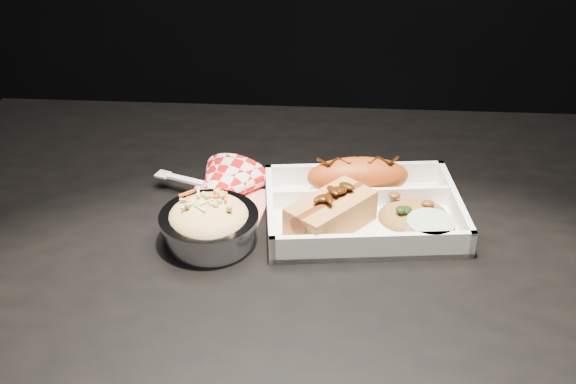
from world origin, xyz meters
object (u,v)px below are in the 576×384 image
at_px(dining_table, 334,296).
at_px(foil_coleslaw_cup, 209,222).
at_px(hotdog, 331,211).
at_px(napkin_fork, 220,190).
at_px(fried_pastry, 358,177).
at_px(food_tray, 362,213).

bearing_deg(dining_table, foil_coleslaw_cup, -174.62).
bearing_deg(hotdog, napkin_fork, 107.09).
bearing_deg(fried_pastry, food_tray, -83.40).
bearing_deg(napkin_fork, hotdog, -4.21).
bearing_deg(foil_coleslaw_cup, food_tray, 18.31).
bearing_deg(hotdog, foil_coleslaw_cup, 142.92).
bearing_deg(food_tray, hotdog, -149.23).
bearing_deg(napkin_fork, food_tray, 9.27).
bearing_deg(food_tray, fried_pastry, 90.00).
relative_size(dining_table, fried_pastry, 8.62).
relative_size(dining_table, hotdog, 9.54).
distance_m(fried_pastry, napkin_fork, 0.19).
distance_m(fried_pastry, foil_coleslaw_cup, 0.22).
xyz_separation_m(fried_pastry, foil_coleslaw_cup, (-0.19, -0.12, -0.00)).
relative_size(food_tray, fried_pastry, 1.93).
distance_m(food_tray, hotdog, 0.06).
height_order(dining_table, hotdog, hotdog).
relative_size(fried_pastry, hotdog, 1.11).
xyz_separation_m(hotdog, napkin_fork, (-0.15, 0.07, -0.02)).
distance_m(dining_table, foil_coleslaw_cup, 0.20).
height_order(food_tray, napkin_fork, napkin_fork).
xyz_separation_m(food_tray, napkin_fork, (-0.19, 0.04, 0.01)).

